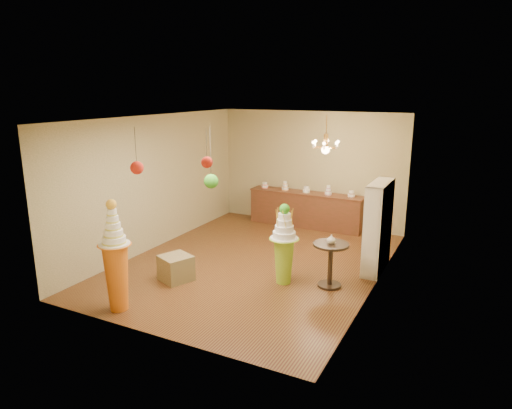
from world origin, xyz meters
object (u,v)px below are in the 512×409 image
at_px(round_table, 330,259).
at_px(sideboard, 306,209).
at_px(pedestal_green, 284,250).
at_px(pedestal_orange, 116,268).

bearing_deg(round_table, sideboard, 117.54).
bearing_deg(pedestal_green, sideboard, 104.53).
xyz_separation_m(sideboard, round_table, (1.76, -3.38, 0.06)).
xyz_separation_m(pedestal_green, round_table, (0.83, 0.23, -0.11)).
bearing_deg(sideboard, pedestal_orange, -100.39).
relative_size(pedestal_green, sideboard, 0.50).
bearing_deg(round_table, pedestal_orange, -139.21).
height_order(pedestal_orange, round_table, pedestal_orange).
height_order(pedestal_orange, sideboard, pedestal_orange).
relative_size(sideboard, round_table, 3.64).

